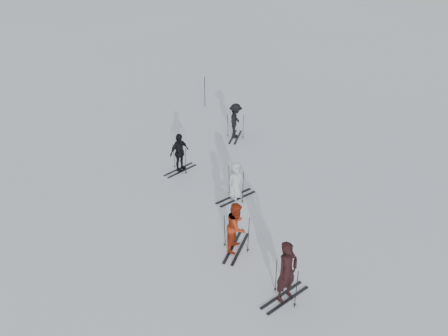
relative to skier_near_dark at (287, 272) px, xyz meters
The scene contains 12 objects.
ground 5.51m from the skier_near_dark, 127.21° to the left, with size 120.00×120.00×0.00m, color silver.
skier_near_dark is the anchor object (origin of this frame).
skier_red 2.61m from the skier_near_dark, 136.37° to the left, with size 0.84×0.66×1.74m, color maroon.
skier_grey 5.53m from the skier_near_dark, 118.87° to the left, with size 0.75×0.49×1.53m, color #ADB2B7.
skier_uphill_left 8.47m from the skier_near_dark, 131.17° to the left, with size 1.01×0.42×1.72m, color black.
skier_uphill_far 11.22m from the skier_near_dark, 111.42° to the left, with size 1.15×0.66×1.78m, color black.
skis_near_dark 0.33m from the skier_near_dark, ahead, with size 0.91×1.73×1.26m, color black, non-canonical shape.
skis_red 2.62m from the skier_near_dark, 136.37° to the left, with size 0.96×1.82×1.33m, color black, non-canonical shape.
skis_grey 5.54m from the skier_near_dark, 118.87° to the left, with size 0.97×1.84×1.34m, color black, non-canonical shape.
skis_uphill_left 8.48m from the skier_near_dark, 131.17° to the left, with size 0.90×1.70×1.24m, color black, non-canonical shape.
skis_uphill_far 11.22m from the skier_near_dark, 111.42° to the left, with size 0.95×1.80×1.31m, color black, non-canonical shape.
piste_marker 15.94m from the skier_near_dark, 115.89° to the left, with size 0.04×0.04×1.84m, color black.
Camera 1 is at (4.07, -13.71, 9.26)m, focal length 35.00 mm.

